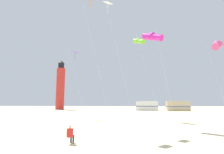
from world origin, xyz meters
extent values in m
cube|color=red|center=(-1.81, 4.29, 0.68)|extent=(0.37, 0.27, 0.52)
sphere|color=beige|center=(-1.81, 4.29, 1.06)|extent=(0.20, 0.20, 0.20)
cylinder|color=#2D2D38|center=(-1.70, 4.45, 0.44)|extent=(0.19, 0.38, 0.13)
cylinder|color=#2D2D38|center=(-1.67, 4.61, 0.21)|extent=(0.11, 0.11, 0.42)
cylinder|color=#2D2D38|center=(-1.86, 4.48, 0.44)|extent=(0.19, 0.38, 0.13)
cylinder|color=#2D2D38|center=(-1.83, 4.63, 0.21)|extent=(0.11, 0.11, 0.42)
cylinder|color=silver|center=(1.15, 9.25, 6.53)|extent=(2.96, 2.40, 13.06)
cube|color=white|center=(-0.05, 10.72, 13.05)|extent=(1.22, 1.22, 0.40)
cylinder|color=white|center=(-0.05, 10.72, 12.40)|extent=(0.04, 0.04, 1.10)
cylinder|color=silver|center=(5.73, 10.83, 4.78)|extent=(2.03, 2.04, 9.56)
cylinder|color=#D826A5|center=(4.72, 11.84, 9.56)|extent=(2.26, 2.26, 1.48)
sphere|color=#D826A5|center=(4.72, 11.84, 9.71)|extent=(0.76, 0.76, 0.76)
cylinder|color=silver|center=(5.11, 18.51, 6.00)|extent=(3.44, 2.29, 12.00)
cylinder|color=#72D12D|center=(3.97, 20.23, 12.00)|extent=(1.96, 2.47, 1.48)
sphere|color=#72D12D|center=(3.97, 20.23, 12.15)|extent=(0.76, 0.76, 0.76)
cylinder|color=silver|center=(-0.87, 7.63, 6.51)|extent=(3.06, 1.49, 13.02)
cylinder|color=orange|center=(-1.61, 9.15, 12.37)|extent=(0.04, 0.04, 1.10)
cylinder|color=silver|center=(-5.81, 20.85, 5.51)|extent=(2.80, 1.77, 11.02)
cube|color=purple|center=(-6.69, 22.24, 11.02)|extent=(1.22, 1.22, 0.40)
cylinder|color=purple|center=(-6.69, 22.24, 10.37)|extent=(0.04, 0.04, 1.10)
cylinder|color=silver|center=(10.69, 10.74, 4.17)|extent=(1.42, 1.09, 8.33)
cylinder|color=#E54C8C|center=(11.23, 11.44, 8.33)|extent=(2.07, 2.41, 1.48)
sphere|color=#E54C8C|center=(11.23, 11.44, 8.48)|extent=(0.76, 0.76, 0.76)
cylinder|color=red|center=(-19.96, 52.52, 7.00)|extent=(2.80, 2.80, 14.00)
cylinder|color=black|center=(-19.96, 52.52, 14.90)|extent=(2.00, 2.00, 1.80)
cone|color=black|center=(-19.96, 52.52, 16.30)|extent=(2.20, 2.20, 1.00)
cube|color=white|center=(8.41, 48.13, 1.40)|extent=(6.53, 2.70, 2.80)
cube|color=#4C608C|center=(8.41, 48.13, 1.26)|extent=(6.57, 2.74, 0.24)
cube|color=#C6B28C|center=(17.05, 46.30, 1.40)|extent=(6.40, 2.31, 2.80)
cube|color=#4C608C|center=(17.05, 46.30, 1.26)|extent=(6.44, 2.35, 0.24)
camera|label=1|loc=(1.56, -7.03, 2.60)|focal=28.76mm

